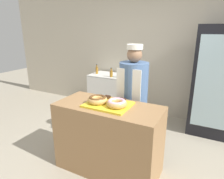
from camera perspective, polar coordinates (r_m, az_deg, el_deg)
The scene contains 14 objects.
ground_plane at distance 2.96m, azimuth -0.97°, elevation -21.50°, with size 14.00×14.00×0.00m, color #A89E89.
wall_back at distance 4.33m, azimuth 12.80°, elevation 10.12°, with size 8.00×0.06×2.70m.
display_counter at distance 2.70m, azimuth -1.02°, elevation -13.77°, with size 1.34×0.62×0.93m.
serving_tray at distance 2.49m, azimuth -1.08°, elevation -4.31°, with size 0.55×0.43×0.02m.
donut_chocolate_glaze at distance 2.50m, azimuth -4.18°, elevation -2.81°, with size 0.25×0.25×0.08m.
donut_light_glaze at distance 2.38m, azimuth 1.38°, elevation -3.85°, with size 0.25×0.25×0.08m.
brownie_back_left at distance 2.66m, azimuth -1.44°, elevation -2.17°, with size 0.07×0.07×0.03m.
brownie_back_right at distance 2.57m, azimuth 2.89°, elevation -2.93°, with size 0.07×0.07×0.03m.
baker_person at distance 2.98m, azimuth 6.01°, elevation -2.52°, with size 0.42×0.42×1.64m.
beverage_fridge at distance 3.89m, azimuth 27.21°, elevation 1.96°, with size 0.69×0.62×1.91m.
chest_freezer at distance 4.53m, azimuth -0.41°, elevation -1.04°, with size 0.89×0.57×0.86m.
bottle_amber at distance 4.20m, azimuth -0.22°, elevation 4.61°, with size 0.06×0.06×0.19m.
bottle_amber_b at distance 4.52m, azimuth -4.35°, elevation 5.56°, with size 0.06×0.06×0.21m.
bottle_green at distance 4.12m, azimuth 2.41°, elevation 4.68°, with size 0.07×0.07×0.25m.
Camera 1 is at (1.12, -2.03, 1.85)m, focal length 32.00 mm.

